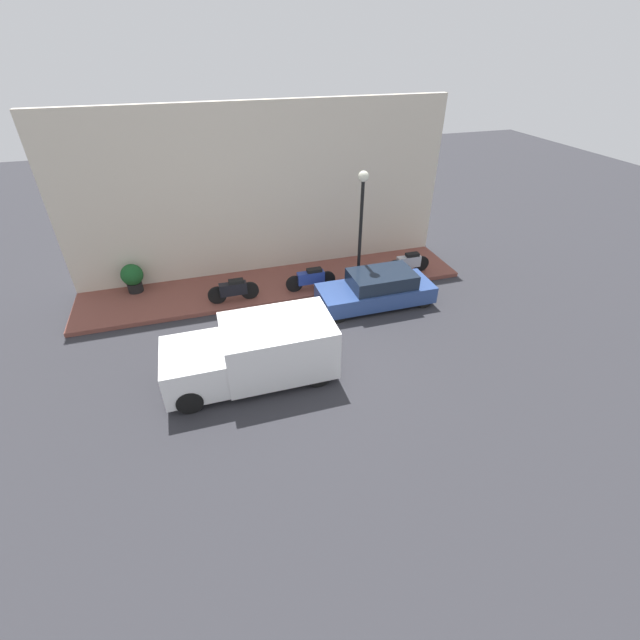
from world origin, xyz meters
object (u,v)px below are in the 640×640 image
object	(u,v)px
motorcycle_black	(234,290)
scooter_silver	(409,263)
potted_plant	(133,277)
delivery_van	(253,352)
motorcycle_blue	(311,278)
streetlamp	(362,209)
parked_car	(377,289)

from	to	relation	value
motorcycle_black	scooter_silver	distance (m)	7.02
scooter_silver	potted_plant	distance (m)	10.62
delivery_van	motorcycle_blue	distance (m)	5.05
motorcycle_black	motorcycle_blue	distance (m)	2.90
motorcycle_black	streetlamp	size ratio (longest dim) A/B	0.43
scooter_silver	streetlamp	size ratio (longest dim) A/B	0.42
motorcycle_blue	potted_plant	size ratio (longest dim) A/B	1.76
delivery_van	motorcycle_blue	world-z (taller)	delivery_van
motorcycle_blue	streetlamp	size ratio (longest dim) A/B	0.45
delivery_van	motorcycle_blue	bearing A→B (deg)	-34.55
delivery_van	parked_car	bearing A→B (deg)	-61.45
parked_car	scooter_silver	distance (m)	2.63
delivery_van	motorcycle_black	size ratio (longest dim) A/B	2.57
motorcycle_blue	streetlamp	distance (m)	3.13
motorcycle_black	potted_plant	bearing A→B (deg)	62.80
motorcycle_blue	potted_plant	bearing A→B (deg)	74.54
parked_car	streetlamp	world-z (taller)	streetlamp
parked_car	streetlamp	size ratio (longest dim) A/B	0.96
motorcycle_black	motorcycle_blue	world-z (taller)	motorcycle_black
motorcycle_black	scooter_silver	xyz separation A→B (m)	(0.16, -7.02, -0.00)
parked_car	motorcycle_blue	distance (m)	2.53
motorcycle_blue	potted_plant	xyz separation A→B (m)	(1.76, 6.38, 0.15)
parked_car	potted_plant	distance (m)	9.03
motorcycle_black	scooter_silver	bearing A→B (deg)	-88.70
scooter_silver	streetlamp	world-z (taller)	streetlamp
delivery_van	streetlamp	size ratio (longest dim) A/B	1.09
motorcycle_blue	streetlamp	xyz separation A→B (m)	(-0.14, -1.84, 2.53)
motorcycle_black	delivery_van	bearing A→B (deg)	-179.44
parked_car	scooter_silver	xyz separation A→B (m)	(1.62, -2.07, 0.01)
parked_car	motorcycle_blue	size ratio (longest dim) A/B	2.15
streetlamp	potted_plant	xyz separation A→B (m)	(1.90, 8.21, -2.38)
delivery_van	motorcycle_black	world-z (taller)	delivery_van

